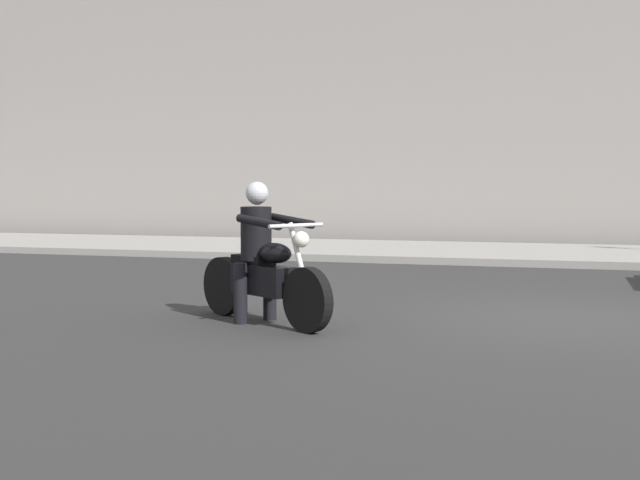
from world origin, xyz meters
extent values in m
plane|color=#2A2A2A|center=(0.00, 0.00, 0.00)|extent=(80.00, 80.00, 0.00)
cube|color=gray|center=(0.00, 8.00, 0.07)|extent=(40.00, 4.40, 0.14)
cube|color=gray|center=(0.00, 11.40, 4.61)|extent=(40.00, 1.40, 9.23)
cylinder|color=black|center=(-2.48, -1.62, 0.34)|extent=(0.63, 0.47, 0.68)
cylinder|color=black|center=(-3.75, -0.79, 0.34)|extent=(0.63, 0.47, 0.68)
cylinder|color=silver|center=(-2.58, -1.56, 0.72)|extent=(0.34, 0.25, 0.81)
cube|color=black|center=(-3.12, -1.21, 0.48)|extent=(0.85, 0.69, 0.32)
ellipsoid|color=black|center=(-2.93, -1.33, 0.78)|extent=(0.53, 0.46, 0.22)
cube|color=black|center=(-3.27, -1.11, 0.68)|extent=(0.57, 0.49, 0.10)
cylinder|color=silver|center=(-2.63, -1.52, 1.09)|extent=(0.42, 0.61, 0.04)
sphere|color=silver|center=(-2.57, -1.57, 0.95)|extent=(0.17, 0.17, 0.17)
cylinder|color=silver|center=(-3.28, -0.91, 0.36)|extent=(0.62, 0.44, 0.07)
cylinder|color=black|center=(-3.35, -1.30, 0.33)|extent=(0.21, 0.21, 0.66)
cylinder|color=black|center=(-3.13, -0.96, 0.33)|extent=(0.21, 0.21, 0.66)
cylinder|color=black|center=(-3.22, -1.14, 0.98)|extent=(0.47, 0.47, 0.59)
cylinder|color=black|center=(-3.05, -1.52, 1.12)|extent=(0.64, 0.46, 0.15)
cylinder|color=black|center=(-2.81, -1.15, 1.12)|extent=(0.64, 0.46, 0.15)
sphere|color=tan|center=(-3.20, -1.15, 1.39)|extent=(0.20, 0.20, 0.20)
sphere|color=#B7B7BC|center=(-3.20, -1.15, 1.42)|extent=(0.25, 0.25, 0.25)
camera|label=1|loc=(0.01, -9.69, 1.53)|focal=46.84mm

